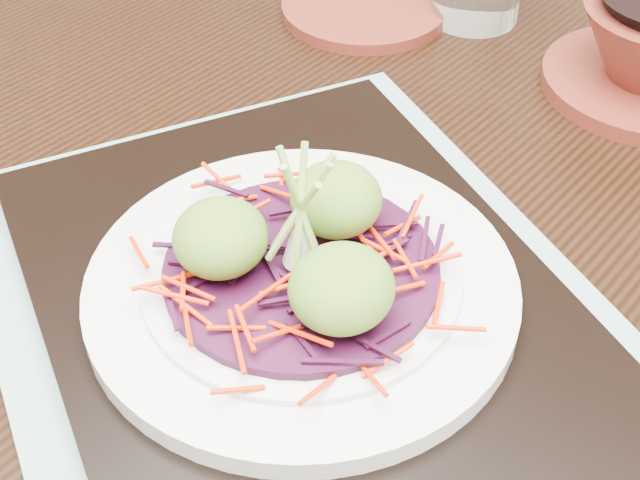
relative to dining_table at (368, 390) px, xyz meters
The scene contains 9 objects.
dining_table is the anchor object (origin of this frame).
placemat 0.12m from the dining_table, 112.20° to the right, with size 0.42×0.33×0.00m, color #7FA493.
serving_tray 0.13m from the dining_table, 112.20° to the right, with size 0.37×0.28×0.02m, color black.
white_plate 0.14m from the dining_table, 112.20° to the right, with size 0.24×0.24×0.02m.
cabbage_bed 0.16m from the dining_table, 112.20° to the right, with size 0.15×0.15×0.01m, color #340A25.
carrot_julienne 0.16m from the dining_table, 112.20° to the right, with size 0.18×0.18×0.01m, color red, non-canonical shape.
guacamole_scoops 0.18m from the dining_table, 111.95° to the right, with size 0.13×0.12×0.04m.
scallion_garnish 0.19m from the dining_table, 112.20° to the right, with size 0.06×0.06×0.08m, color #92BB4B, non-canonical shape.
terracotta_side_plate 0.35m from the dining_table, 119.60° to the left, with size 0.15×0.15×0.01m, color #5B1F15.
Camera 1 is at (0.15, -0.25, 1.18)m, focal length 50.00 mm.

